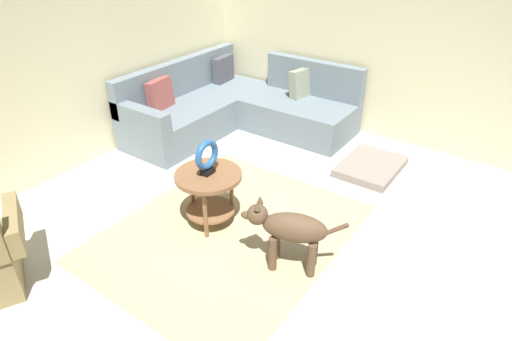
# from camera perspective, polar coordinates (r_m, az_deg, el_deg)

# --- Properties ---
(ground_plane) EXTENTS (6.00, 6.00, 0.10)m
(ground_plane) POSITION_cam_1_polar(r_m,az_deg,el_deg) (3.66, 3.73, -13.90)
(ground_plane) COLOR beige
(wall_back) EXTENTS (6.00, 0.12, 2.70)m
(wall_back) POSITION_cam_1_polar(r_m,az_deg,el_deg) (4.96, -26.81, 13.84)
(wall_back) COLOR beige
(wall_back) RESTS_ON ground_plane
(wall_right) EXTENTS (0.12, 6.00, 2.70)m
(wall_right) POSITION_cam_1_polar(r_m,az_deg,el_deg) (5.49, 21.42, 16.33)
(wall_right) COLOR beige
(wall_right) RESTS_ON ground_plane
(area_rug) EXTENTS (2.30, 1.90, 0.01)m
(area_rug) POSITION_cam_1_polar(r_m,az_deg,el_deg) (4.02, -3.67, -8.09)
(area_rug) COLOR tan
(area_rug) RESTS_ON ground_plane
(sectional_couch) EXTENTS (2.20, 2.25, 0.88)m
(sectional_couch) POSITION_cam_1_polar(r_m,az_deg,el_deg) (5.84, -2.65, 8.14)
(sectional_couch) COLOR slate
(sectional_couch) RESTS_ON ground_plane
(side_table) EXTENTS (0.60, 0.60, 0.54)m
(side_table) POSITION_cam_1_polar(r_m,az_deg,el_deg) (3.92, -6.22, -1.95)
(side_table) COLOR brown
(side_table) RESTS_ON ground_plane
(torus_sculpture) EXTENTS (0.28, 0.08, 0.33)m
(torus_sculpture) POSITION_cam_1_polar(r_m,az_deg,el_deg) (3.77, -6.46, 1.84)
(torus_sculpture) COLOR black
(torus_sculpture) RESTS_ON side_table
(dog_bed_mat) EXTENTS (0.80, 0.60, 0.09)m
(dog_bed_mat) POSITION_cam_1_polar(r_m,az_deg,el_deg) (5.10, 14.84, 0.51)
(dog_bed_mat) COLOR gray
(dog_bed_mat) RESTS_ON ground_plane
(dog) EXTENTS (0.39, 0.81, 0.63)m
(dog) POSITION_cam_1_polar(r_m,az_deg,el_deg) (3.45, 4.36, -7.74)
(dog) COLOR brown
(dog) RESTS_ON ground_plane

